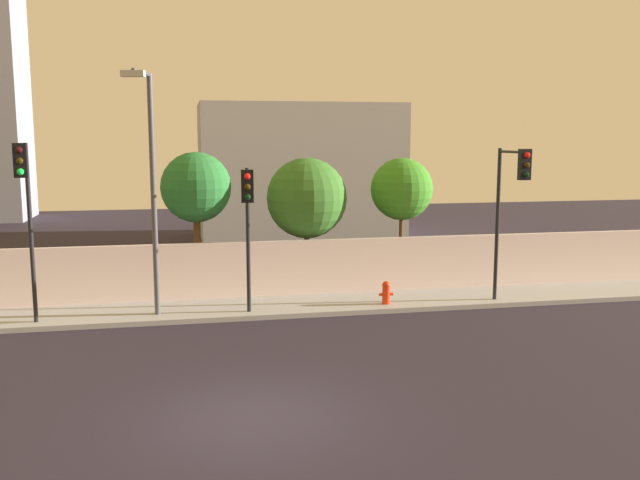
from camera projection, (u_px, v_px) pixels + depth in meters
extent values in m
plane|color=#25202B|center=(254.00, 418.00, 13.12)|extent=(80.00, 80.00, 0.00)
cube|color=#A0A0A0|center=(225.00, 309.00, 21.06)|extent=(36.00, 2.40, 0.15)
cube|color=silver|center=(222.00, 270.00, 22.16)|extent=(36.00, 0.18, 1.80)
cylinder|color=black|center=(497.00, 225.00, 21.73)|extent=(0.12, 0.12, 4.80)
cylinder|color=black|center=(512.00, 152.00, 20.66)|extent=(0.12, 1.52, 0.08)
cube|color=black|center=(525.00, 165.00, 19.98)|extent=(0.35, 0.21, 0.90)
sphere|color=red|center=(527.00, 155.00, 19.83)|extent=(0.18, 0.18, 0.18)
sphere|color=#33260A|center=(527.00, 165.00, 19.87)|extent=(0.18, 0.18, 0.18)
sphere|color=black|center=(526.00, 175.00, 19.91)|extent=(0.18, 0.18, 0.18)
cylinder|color=black|center=(31.00, 234.00, 19.01)|extent=(0.12, 0.12, 4.99)
cylinder|color=black|center=(23.00, 147.00, 18.26)|extent=(0.11, 0.82, 0.08)
cube|color=black|center=(20.00, 160.00, 17.92)|extent=(0.35, 0.21, 0.90)
sphere|color=black|center=(19.00, 150.00, 17.76)|extent=(0.18, 0.18, 0.18)
sphere|color=#33260A|center=(20.00, 161.00, 17.80)|extent=(0.18, 0.18, 0.18)
sphere|color=#19F24C|center=(20.00, 172.00, 17.84)|extent=(0.18, 0.18, 0.18)
cylinder|color=black|center=(248.00, 241.00, 20.23)|extent=(0.12, 0.12, 4.26)
cylinder|color=black|center=(247.00, 172.00, 19.36)|extent=(0.18, 1.16, 0.08)
cube|color=black|center=(247.00, 186.00, 18.85)|extent=(0.36, 0.23, 0.90)
sphere|color=red|center=(247.00, 177.00, 18.69)|extent=(0.18, 0.18, 0.18)
sphere|color=#33260A|center=(247.00, 187.00, 18.73)|extent=(0.18, 0.18, 0.18)
sphere|color=black|center=(248.00, 197.00, 18.77)|extent=(0.18, 0.18, 0.18)
cylinder|color=#4C4C51|center=(154.00, 197.00, 19.71)|extent=(0.16, 0.16, 6.90)
cylinder|color=#4C4C51|center=(141.00, 72.00, 18.43)|extent=(0.45, 1.56, 0.10)
cube|color=beige|center=(133.00, 74.00, 17.66)|extent=(0.64, 0.37, 0.16)
cylinder|color=red|center=(386.00, 295.00, 21.42)|extent=(0.24, 0.24, 0.55)
sphere|color=red|center=(386.00, 285.00, 21.38)|extent=(0.26, 0.26, 0.26)
cylinder|color=red|center=(381.00, 295.00, 21.38)|extent=(0.10, 0.09, 0.09)
cylinder|color=red|center=(391.00, 294.00, 21.45)|extent=(0.10, 0.09, 0.09)
cylinder|color=brown|center=(198.00, 252.00, 22.85)|extent=(0.23, 0.23, 3.03)
sphere|color=#277131|center=(196.00, 187.00, 22.53)|extent=(2.30, 2.30, 2.30)
cylinder|color=brown|center=(307.00, 256.00, 23.61)|extent=(0.18, 0.18, 2.50)
sphere|color=#366F26|center=(307.00, 198.00, 23.31)|extent=(2.73, 2.73, 2.73)
cylinder|color=brown|center=(401.00, 247.00, 24.23)|extent=(0.14, 0.14, 2.91)
sphere|color=#3B8A22|center=(402.00, 189.00, 23.93)|extent=(2.16, 2.16, 2.16)
cube|color=#A1A1A1|center=(299.00, 172.00, 36.33)|extent=(10.26, 6.00, 6.99)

